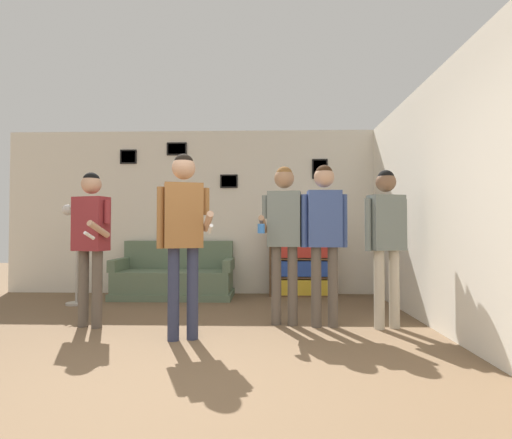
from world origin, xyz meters
name	(u,v)px	position (x,y,z in m)	size (l,w,h in m)	color
ground_plane	(151,403)	(0.00, 0.00, 0.00)	(20.00, 20.00, 0.00)	brown
wall_back	(225,211)	(0.00, 4.19, 1.35)	(7.30, 0.08, 2.70)	silver
wall_right	(426,203)	(2.48, 2.08, 1.35)	(0.06, 6.56, 2.70)	silver
couch	(175,279)	(-0.74, 3.77, 0.29)	(1.82, 0.80, 0.87)	#5B7056
bookshelf	(301,259)	(1.24, 3.97, 0.58)	(1.01, 0.30, 1.17)	brown
floor_lamp	(77,232)	(-1.98, 3.12, 1.02)	(0.43, 0.28, 1.51)	#ADA89E
person_player_foreground_left	(91,232)	(-1.21, 1.84, 1.03)	(0.48, 0.54, 1.67)	brown
person_player_foreground_center	(183,224)	(-0.10, 1.38, 1.11)	(0.57, 0.44, 1.78)	#2D334C
person_watcher_holding_cup	(284,226)	(0.89, 2.00, 1.09)	(0.54, 0.42, 1.75)	brown
person_spectator_near_bookshelf	(324,226)	(1.32, 1.92, 1.09)	(0.50, 0.22, 1.75)	brown
person_spectator_far_right	(386,231)	(1.97, 1.88, 1.04)	(0.48, 0.29, 1.69)	#B7AD99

